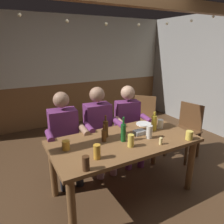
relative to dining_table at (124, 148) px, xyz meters
The scene contains 24 objects.
ground_plane 0.63m from the dining_table, 90.00° to the left, with size 6.43×6.43×0.00m, color #4C331E.
back_wall_upper 2.96m from the dining_table, 90.00° to the left, with size 5.29×0.12×1.45m, color beige.
back_wall_wainscot 2.78m from the dining_table, 90.00° to the left, with size 5.29×0.12×0.94m, color brown.
dining_table is the anchor object (origin of this frame).
person_0 0.84m from the dining_table, 128.09° to the left, with size 0.53×0.55×1.21m.
person_1 0.66m from the dining_table, 90.47° to the left, with size 0.53×0.54×1.23m.
person_2 0.82m from the dining_table, 52.64° to the left, with size 0.55×0.56×1.20m.
chair_empty_near_right 1.51m from the dining_table, 44.13° to the left, with size 0.62×0.62×0.88m.
chair_empty_near_left 1.44m from the dining_table, 12.73° to the left, with size 0.53×0.53×0.88m.
table_candle 0.44m from the dining_table, 45.50° to the right, with size 0.04×0.04×0.08m, color #F9E08C.
condiment_caddy 0.28m from the dining_table, ahead, with size 0.14×0.10×0.05m, color #B2B7BC.
plate_0 0.58m from the dining_table, 29.74° to the left, with size 0.21×0.21×0.01m, color white.
bottle_0 0.54m from the dining_table, ahead, with size 0.07×0.07×0.25m.
bottle_1 0.22m from the dining_table, 135.47° to the right, with size 0.06×0.06×0.29m.
bottle_2 0.30m from the dining_table, 162.10° to the left, with size 0.06×0.06×0.20m.
bottle_3 0.31m from the dining_table, 131.62° to the left, with size 0.06×0.06×0.27m.
pint_glass_0 0.54m from the dining_table, 152.50° to the right, with size 0.07×0.07×0.15m, color gold.
pint_glass_1 0.78m from the dining_table, 28.36° to the right, with size 0.08×0.08×0.11m, color #E5C64C.
pint_glass_2 0.64m from the dining_table, ahead, with size 0.08×0.08×0.12m, color white.
pint_glass_3 0.69m from the dining_table, behind, with size 0.08×0.08×0.10m, color gold.
pint_glass_4 0.35m from the dining_table, 20.37° to the right, with size 0.07×0.07×0.16m, color white.
pint_glass_5 0.26m from the dining_table, 98.70° to the right, with size 0.07×0.07×0.14m, color #E5C64C.
pint_glass_6 0.75m from the dining_table, 149.34° to the right, with size 0.07×0.07×0.14m, color #4C2D19.
string_lights 1.53m from the dining_table, 90.00° to the left, with size 3.74×0.04×0.22m.
Camera 1 is at (-1.20, -1.93, 1.80)m, focal length 33.68 mm.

